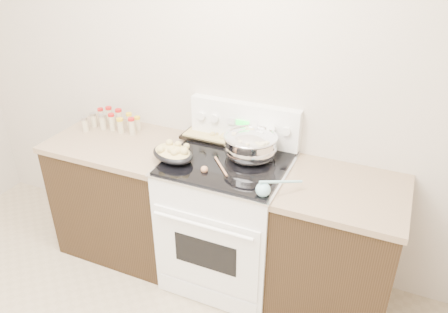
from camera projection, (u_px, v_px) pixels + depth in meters
The scene contains 9 objects.
counter_left at pixel (126, 194), 3.27m from camera, with size 0.93×0.67×0.92m.
counter_right at pixel (335, 250), 2.73m from camera, with size 0.73×0.67×0.92m.
kitchen_range at pixel (227, 219), 2.97m from camera, with size 0.78×0.73×1.22m.
mixing_bowl at pixel (250, 146), 2.75m from camera, with size 0.41×0.41×0.20m.
roasting_pan at pixel (173, 153), 2.73m from camera, with size 0.35×0.30×0.11m.
baking_sheet at pixel (213, 134), 3.04m from camera, with size 0.38×0.27×0.06m.
wooden_spoon at pixel (210, 168), 2.64m from camera, with size 0.18×0.20×0.04m.
blue_ladle at pixel (265, 189), 2.40m from camera, with size 0.22×0.22×0.10m.
spice_jars at pixel (113, 121), 3.19m from camera, with size 0.39×0.23×0.13m.
Camera 1 is at (1.29, -0.78, 2.29)m, focal length 35.00 mm.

